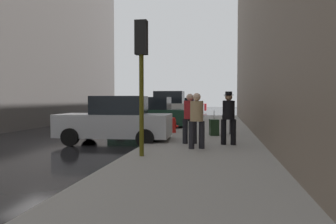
% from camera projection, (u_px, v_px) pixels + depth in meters
% --- Properties ---
extents(ground_plane, '(120.00, 120.00, 0.00)m').
position_uv_depth(ground_plane, '(45.00, 143.00, 12.36)').
color(ground_plane, black).
extents(sidewalk, '(4.00, 40.00, 0.15)m').
position_uv_depth(sidewalk, '(204.00, 145.00, 11.38)').
color(sidewalk, gray).
rests_on(sidewalk, ground_plane).
extents(parked_silver_sedan, '(4.26, 2.17, 1.79)m').
position_uv_depth(parked_silver_sedan, '(116.00, 121.00, 12.38)').
color(parked_silver_sedan, '#B7BABF').
rests_on(parked_silver_sedan, ground_plane).
extents(parked_dark_green_sedan, '(4.21, 2.07, 1.79)m').
position_uv_depth(parked_dark_green_sedan, '(150.00, 114.00, 18.17)').
color(parked_dark_green_sedan, '#193828').
rests_on(parked_dark_green_sedan, ground_plane).
extents(parked_white_van, '(4.60, 2.07, 2.25)m').
position_uv_depth(parked_white_van, '(167.00, 108.00, 23.93)').
color(parked_white_van, silver).
rests_on(parked_white_van, ground_plane).
extents(parked_blue_sedan, '(4.26, 2.17, 1.79)m').
position_uv_depth(parked_blue_sedan, '(178.00, 108.00, 29.81)').
color(parked_blue_sedan, navy).
rests_on(parked_blue_sedan, ground_plane).
extents(parked_gray_coupe, '(4.24, 2.14, 1.79)m').
position_uv_depth(parked_gray_coupe, '(184.00, 107.00, 34.88)').
color(parked_gray_coupe, slate).
rests_on(parked_gray_coupe, ground_plane).
extents(parked_red_hatchback, '(4.22, 2.10, 1.79)m').
position_uv_depth(parked_red_hatchback, '(190.00, 106.00, 40.98)').
color(parked_red_hatchback, '#B2191E').
rests_on(parked_red_hatchback, ground_plane).
extents(fire_hydrant, '(0.42, 0.22, 0.70)m').
position_uv_depth(fire_hydrant, '(174.00, 125.00, 14.86)').
color(fire_hydrant, red).
rests_on(fire_hydrant, sidewalk).
extents(traffic_light, '(0.32, 0.32, 3.60)m').
position_uv_depth(traffic_light, '(141.00, 58.00, 8.67)').
color(traffic_light, '#514C0F').
rests_on(traffic_light, sidewalk).
extents(pedestrian_with_beanie, '(0.52, 0.45, 1.78)m').
position_uv_depth(pedestrian_with_beanie, '(228.00, 111.00, 14.22)').
color(pedestrian_with_beanie, '#333338').
rests_on(pedestrian_with_beanie, sidewalk).
extents(pedestrian_with_fedora, '(0.51, 0.42, 1.78)m').
position_uv_depth(pedestrian_with_fedora, '(229.00, 115.00, 10.90)').
color(pedestrian_with_fedora, black).
rests_on(pedestrian_with_fedora, sidewalk).
extents(pedestrian_in_tan_coat, '(0.53, 0.50, 1.71)m').
position_uv_depth(pedestrian_in_tan_coat, '(197.00, 118.00, 10.02)').
color(pedestrian_in_tan_coat, black).
rests_on(pedestrian_in_tan_coat, sidewalk).
extents(pedestrian_in_red_jacket, '(0.53, 0.49, 1.71)m').
position_uv_depth(pedestrian_in_red_jacket, '(190.00, 116.00, 11.19)').
color(pedestrian_in_red_jacket, black).
rests_on(pedestrian_in_red_jacket, sidewalk).
extents(rolling_suitcase, '(0.45, 0.61, 1.04)m').
position_uv_depth(rolling_suitcase, '(214.00, 127.00, 13.81)').
color(rolling_suitcase, black).
rests_on(rolling_suitcase, sidewalk).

